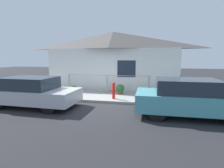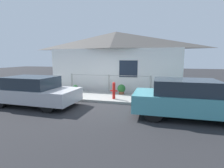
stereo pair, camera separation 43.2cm
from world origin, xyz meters
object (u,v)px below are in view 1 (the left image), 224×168
(fire_hydrant, at_px, (114,90))
(car_left, at_px, (33,92))
(potted_plant_by_fence, at_px, (74,89))
(car_right, at_px, (189,98))
(potted_plant_near_hydrant, at_px, (120,89))
(potted_plant_corner, at_px, (184,90))

(fire_hydrant, bearing_deg, car_left, -153.10)
(fire_hydrant, distance_m, potted_plant_by_fence, 2.71)
(car_right, relative_size, potted_plant_by_fence, 8.44)
(car_right, bearing_deg, potted_plant_near_hydrant, 135.96)
(car_right, bearing_deg, car_left, 179.72)
(fire_hydrant, bearing_deg, potted_plant_by_fence, 160.56)
(potted_plant_corner, bearing_deg, car_left, -157.90)
(car_left, height_order, fire_hydrant, car_left)
(fire_hydrant, xyz_separation_m, potted_plant_by_fence, (-2.55, 0.90, -0.19))
(fire_hydrant, xyz_separation_m, potted_plant_near_hydrant, (0.14, 1.22, -0.15))
(car_left, xyz_separation_m, potted_plant_by_fence, (0.77, 2.58, -0.29))
(car_left, xyz_separation_m, car_right, (6.48, -0.00, 0.04))
(potted_plant_by_fence, bearing_deg, fire_hydrant, -19.44)
(fire_hydrant, height_order, potted_plant_near_hydrant, fire_hydrant)
(car_right, relative_size, potted_plant_near_hydrant, 7.16)
(car_right, bearing_deg, potted_plant_corner, 82.25)
(car_right, relative_size, potted_plant_corner, 6.01)
(fire_hydrant, bearing_deg, car_right, -27.98)
(fire_hydrant, relative_size, potted_plant_by_fence, 1.81)
(car_left, relative_size, potted_plant_near_hydrant, 7.19)
(car_left, distance_m, car_right, 6.48)
(potted_plant_by_fence, bearing_deg, potted_plant_corner, 1.88)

